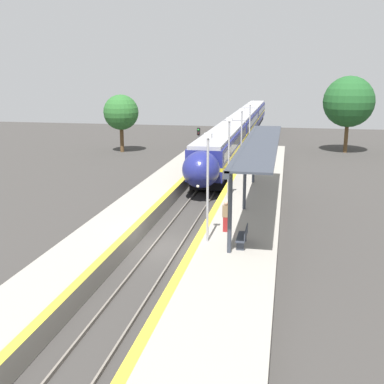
% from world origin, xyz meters
% --- Properties ---
extents(ground_plane, '(120.00, 120.00, 0.00)m').
position_xyz_m(ground_plane, '(0.00, 0.00, 0.00)').
color(ground_plane, '#383533').
extents(rail_left, '(0.08, 90.00, 0.15)m').
position_xyz_m(rail_left, '(-0.72, 0.00, 0.07)').
color(rail_left, slate).
rests_on(rail_left, ground_plane).
extents(rail_right, '(0.08, 90.00, 0.15)m').
position_xyz_m(rail_right, '(0.72, 0.00, 0.07)').
color(rail_right, slate).
rests_on(rail_right, ground_plane).
extents(train, '(2.86, 64.35, 3.74)m').
position_xyz_m(train, '(0.00, 40.92, 2.15)').
color(train, black).
rests_on(train, ground_plane).
extents(platform_right, '(4.12, 64.00, 0.95)m').
position_xyz_m(platform_right, '(3.74, 0.00, 0.47)').
color(platform_right, gray).
rests_on(platform_right, ground_plane).
extents(platform_left, '(3.04, 64.00, 0.95)m').
position_xyz_m(platform_left, '(-3.20, 0.00, 0.47)').
color(platform_left, gray).
rests_on(platform_left, ground_plane).
extents(platform_bench, '(0.44, 1.72, 0.89)m').
position_xyz_m(platform_bench, '(4.18, -1.42, 1.42)').
color(platform_bench, '#2D333D').
rests_on(platform_bench, platform_right).
extents(person_waiting, '(0.36, 0.22, 1.64)m').
position_xyz_m(person_waiting, '(3.07, 0.53, 1.79)').
color(person_waiting, maroon).
rests_on(person_waiting, platform_right).
extents(railway_signal, '(0.28, 0.28, 4.00)m').
position_xyz_m(railway_signal, '(-2.21, 21.23, 2.47)').
color(railway_signal, '#59595E').
rests_on(railway_signal, ground_plane).
extents(lamppost_near, '(0.36, 0.20, 5.34)m').
position_xyz_m(lamppost_near, '(2.38, -1.17, 4.00)').
color(lamppost_near, '#9E9EA3').
rests_on(lamppost_near, platform_right).
extents(lamppost_mid, '(0.36, 0.20, 5.34)m').
position_xyz_m(lamppost_mid, '(2.38, 7.12, 4.00)').
color(lamppost_mid, '#9E9EA3').
rests_on(lamppost_mid, platform_right).
extents(lamppost_far, '(0.36, 0.20, 5.34)m').
position_xyz_m(lamppost_far, '(2.38, 15.41, 4.00)').
color(lamppost_far, '#9E9EA3').
rests_on(lamppost_far, platform_right).
extents(lamppost_farthest, '(0.36, 0.20, 5.34)m').
position_xyz_m(lamppost_farthest, '(2.38, 23.70, 4.00)').
color(lamppost_farthest, '#9E9EA3').
rests_on(lamppost_farthest, platform_right).
extents(station_canopy, '(2.02, 17.99, 4.14)m').
position_xyz_m(station_canopy, '(4.20, 5.05, 4.81)').
color(station_canopy, '#333842').
rests_on(station_canopy, platform_right).
extents(background_tree_left, '(4.04, 4.04, 6.63)m').
position_xyz_m(background_tree_left, '(-12.96, 30.06, 4.58)').
color(background_tree_left, brown).
rests_on(background_tree_left, ground_plane).
extents(background_tree_right, '(5.78, 5.78, 8.73)m').
position_xyz_m(background_tree_right, '(12.71, 34.70, 5.82)').
color(background_tree_right, brown).
rests_on(background_tree_right, ground_plane).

